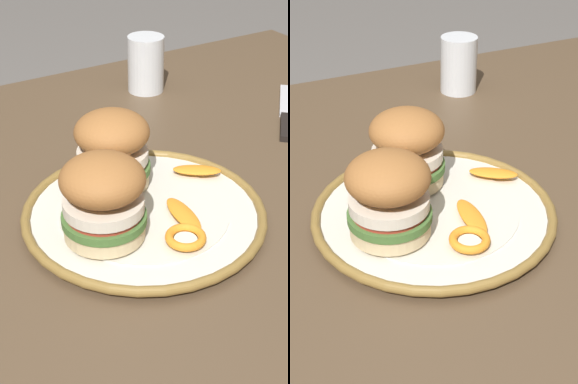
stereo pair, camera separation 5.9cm
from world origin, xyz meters
The scene contains 8 objects.
dining_table centered at (0.00, 0.00, 0.63)m, with size 1.31×0.96×0.72m.
dinner_plate centered at (-0.01, -0.03, 0.73)m, with size 0.30×0.30×0.02m.
sandwich_half_left centered at (-0.07, -0.05, 0.79)m, with size 0.13×0.13×0.10m.
sandwich_half_right centered at (-0.01, 0.05, 0.79)m, with size 0.13×0.13×0.10m.
orange_peel_curled centered at (0.00, -0.11, 0.75)m, with size 0.07×0.07×0.01m.
orange_peel_strip_long centered at (0.10, 0.01, 0.75)m, with size 0.07×0.06×0.01m.
orange_peel_strip_short centered at (0.02, -0.07, 0.75)m, with size 0.03×0.08×0.01m.
drinking_glass centered at (0.21, 0.32, 0.77)m, with size 0.07×0.07×0.10m.
Camera 2 is at (-0.25, -0.55, 1.14)m, focal length 53.53 mm.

